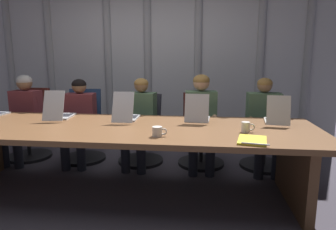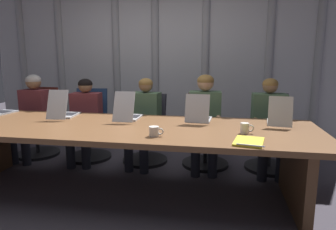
{
  "view_description": "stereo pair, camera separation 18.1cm",
  "coord_description": "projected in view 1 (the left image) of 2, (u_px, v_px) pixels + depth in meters",
  "views": [
    {
      "loc": [
        0.82,
        -2.84,
        1.38
      ],
      "look_at": [
        0.47,
        0.11,
        0.82
      ],
      "focal_mm": 32.37,
      "sensor_mm": 36.0,
      "label": 1
    },
    {
      "loc": [
        1.0,
        -2.81,
        1.38
      ],
      "look_at": [
        0.47,
        0.11,
        0.82
      ],
      "focal_mm": 32.37,
      "sensor_mm": 36.0,
      "label": 2
    }
  ],
  "objects": [
    {
      "name": "laptop_left_mid",
      "position": [
        60.0,
        113.0,
        3.35
      ],
      "size": [
        0.26,
        0.5,
        0.32
      ],
      "rotation": [
        0.0,
        0.0,
        1.68
      ],
      "color": "#BCBCC1",
      "rests_on": "conference_table"
    },
    {
      "name": "coffee_mug_near",
      "position": [
        158.0,
        132.0,
        2.58
      ],
      "size": [
        0.13,
        0.09,
        0.09
      ],
      "color": "white",
      "rests_on": "conference_table"
    },
    {
      "name": "person_right_end",
      "position": [
        264.0,
        119.0,
        3.69
      ],
      "size": [
        0.42,
        0.55,
        1.14
      ],
      "rotation": [
        0.0,
        0.0,
        -1.54
      ],
      "color": "#4C6B4C",
      "rests_on": "ground_plane"
    },
    {
      "name": "person_center",
      "position": [
        140.0,
        117.0,
        3.86
      ],
      "size": [
        0.4,
        0.57,
        1.13
      ],
      "rotation": [
        0.0,
        0.0,
        -1.66
      ],
      "color": "#4C6B4C",
      "rests_on": "ground_plane"
    },
    {
      "name": "office_chair_left_end",
      "position": [
        30.0,
        132.0,
        4.26
      ],
      "size": [
        0.6,
        0.6,
        0.96
      ],
      "rotation": [
        0.0,
        0.0,
        -1.61
      ],
      "color": "#511E19",
      "rests_on": "ground_plane"
    },
    {
      "name": "laptop_center",
      "position": [
        127.0,
        115.0,
        3.26
      ],
      "size": [
        0.22,
        0.48,
        0.32
      ],
      "rotation": [
        0.0,
        0.0,
        1.59
      ],
      "color": "#BCBCC1",
      "rests_on": "conference_table"
    },
    {
      "name": "person_right_mid",
      "position": [
        201.0,
        115.0,
        3.77
      ],
      "size": [
        0.42,
        0.56,
        1.18
      ],
      "rotation": [
        0.0,
        0.0,
        -1.51
      ],
      "color": "#4C6B4C",
      "rests_on": "ground_plane"
    },
    {
      "name": "curtain_backdrop",
      "position": [
        153.0,
        47.0,
        4.84
      ],
      "size": [
        5.75,
        0.17,
        3.11
      ],
      "color": "#B2B2B7",
      "rests_on": "ground_plane"
    },
    {
      "name": "office_chair_center",
      "position": [
        142.0,
        137.0,
        4.07
      ],
      "size": [
        0.6,
        0.61,
        0.9
      ],
      "rotation": [
        0.0,
        0.0,
        -1.73
      ],
      "color": "#2D2D38",
      "rests_on": "ground_plane"
    },
    {
      "name": "conference_table",
      "position": [
        119.0,
        139.0,
        3.01
      ],
      "size": [
        3.88,
        1.2,
        0.72
      ],
      "color": "brown",
      "rests_on": "ground_plane"
    },
    {
      "name": "office_chair_left_mid",
      "position": [
        83.0,
        134.0,
        4.17
      ],
      "size": [
        0.6,
        0.6,
        0.96
      ],
      "rotation": [
        0.0,
        0.0,
        -1.45
      ],
      "color": "navy",
      "rests_on": "ground_plane"
    },
    {
      "name": "ground_plane",
      "position": [
        121.0,
        194.0,
        3.12
      ],
      "size": [
        11.5,
        11.5,
        0.0
      ],
      "primitive_type": "plane",
      "color": "#47424C"
    },
    {
      "name": "person_left_end",
      "position": [
        23.0,
        113.0,
        4.04
      ],
      "size": [
        0.41,
        0.56,
        1.16
      ],
      "rotation": [
        0.0,
        0.0,
        -1.64
      ],
      "color": "brown",
      "rests_on": "ground_plane"
    },
    {
      "name": "laptop_right_mid",
      "position": [
        198.0,
        116.0,
        3.21
      ],
      "size": [
        0.27,
        0.4,
        0.3
      ],
      "rotation": [
        0.0,
        0.0,
        1.51
      ],
      "color": "#BCBCC1",
      "rests_on": "conference_table"
    },
    {
      "name": "office_chair_right_end",
      "position": [
        264.0,
        139.0,
        3.89
      ],
      "size": [
        0.6,
        0.6,
        0.94
      ],
      "rotation": [
        0.0,
        0.0,
        -1.6
      ],
      "color": "#2D2D38",
      "rests_on": "ground_plane"
    },
    {
      "name": "person_left_mid",
      "position": [
        79.0,
        116.0,
        3.96
      ],
      "size": [
        0.43,
        0.57,
        1.11
      ],
      "rotation": [
        0.0,
        0.0,
        -1.48
      ],
      "color": "brown",
      "rests_on": "ground_plane"
    },
    {
      "name": "laptop_right_end",
      "position": [
        276.0,
        118.0,
        3.1
      ],
      "size": [
        0.27,
        0.44,
        0.3
      ],
      "rotation": [
        0.0,
        0.0,
        1.44
      ],
      "color": "beige",
      "rests_on": "conference_table"
    },
    {
      "name": "coffee_mug_far",
      "position": [
        246.0,
        127.0,
        2.73
      ],
      "size": [
        0.12,
        0.08,
        0.09
      ],
      "color": "white",
      "rests_on": "conference_table"
    },
    {
      "name": "spiral_notepad",
      "position": [
        252.0,
        140.0,
        2.44
      ],
      "size": [
        0.27,
        0.34,
        0.03
      ],
      "rotation": [
        0.0,
        0.0,
        -0.19
      ],
      "color": "yellow",
      "rests_on": "conference_table"
    },
    {
      "name": "office_chair_right_mid",
      "position": [
        201.0,
        138.0,
        3.98
      ],
      "size": [
        0.6,
        0.61,
        0.93
      ],
      "rotation": [
        0.0,
        0.0,
        -1.41
      ],
      "color": "#511E19",
      "rests_on": "ground_plane"
    }
  ]
}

